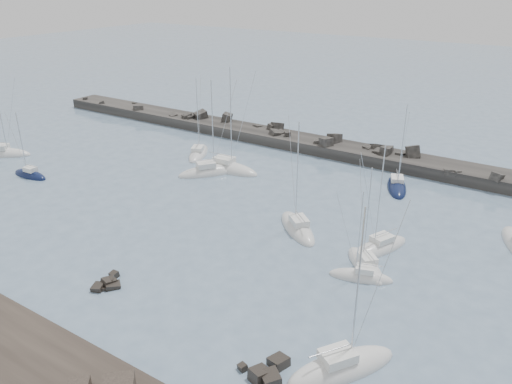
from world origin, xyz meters
TOP-DOWN VIEW (x-y plane):
  - ground at (0.00, 0.00)m, footprint 400.00×400.00m
  - rock_cluster_near at (-4.25, -9.32)m, footprint 2.55×3.51m
  - rock_cluster_far at (14.90, -10.97)m, footprint 3.91×3.90m
  - breakwater at (-7.48, 38.01)m, footprint 115.00×6.78m
  - sailboat_0 at (-48.05, 7.40)m, footprint 8.99×6.98m
  - sailboat_1 at (-21.08, 25.20)m, footprint 6.17×8.88m
  - sailboat_2 at (-36.07, 4.02)m, footprint 6.61×2.30m
  - sailboat_3 at (-14.31, 19.39)m, footprint 8.13×9.43m
  - sailboat_4 at (-12.97, 22.17)m, footprint 10.84×3.62m
  - sailboat_5 at (5.53, 10.79)m, footprint 8.41×7.84m
  - sailboat_6 at (15.19, 11.55)m, footprint 5.70×8.66m
  - sailboat_7 at (19.22, -7.36)m, footprint 7.55×9.33m
  - sailboat_8 at (11.26, 29.44)m, footprint 5.53×8.65m
  - sailboat_9 at (15.70, 5.22)m, footprint 6.60×3.81m
  - sailboat_13 at (15.26, 7.47)m, footprint 6.78×6.72m

SIDE VIEW (x-z plane):
  - ground at x=0.00m, z-range 0.00..0.00m
  - rock_cluster_near at x=-4.25m, z-range -0.76..0.96m
  - sailboat_8 at x=11.26m, z-range -6.41..6.68m
  - sailboat_9 at x=15.70m, z-range -4.93..5.20m
  - sailboat_1 at x=-21.08m, z-range -6.63..6.89m
  - sailboat_6 at x=15.19m, z-range -6.45..6.72m
  - sailboat_13 at x=15.26m, z-range -5.69..5.96m
  - sailboat_2 at x=-36.07m, z-range -5.14..5.43m
  - sailboat_5 at x=5.53m, z-range -6.85..7.15m
  - sailboat_4 at x=-12.97m, z-range -8.32..8.63m
  - sailboat_3 at x=-14.31m, z-range -7.45..7.76m
  - sailboat_7 at x=19.22m, z-range -7.24..7.56m
  - sailboat_0 at x=-48.05m, z-range -6.93..7.24m
  - rock_cluster_far at x=14.90m, z-range -0.55..1.00m
  - breakwater at x=-7.48m, z-range -2.30..2.85m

